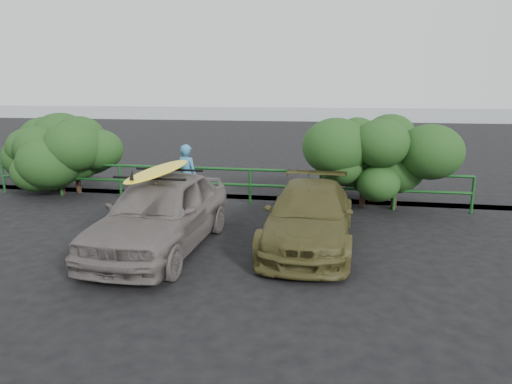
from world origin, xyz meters
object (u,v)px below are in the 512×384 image
guardrail (216,185)px  man (187,176)px  olive_vehicle (309,215)px  sedan (161,212)px  surfboard (159,170)px

guardrail → man: bearing=-137.6°
guardrail → olive_vehicle: (2.91, -3.24, 0.12)m
guardrail → sedan: bearing=-90.9°
sedan → olive_vehicle: bearing=16.7°
olive_vehicle → surfboard: bearing=-163.9°
guardrail → surfboard: (-0.06, -4.05, 1.13)m
olive_vehicle → man: man is taller
man → sedan: bearing=120.3°
guardrail → sedan: 4.06m
guardrail → surfboard: bearing=-90.9°
guardrail → olive_vehicle: 4.36m
surfboard → man: bearing=101.6°
olive_vehicle → surfboard: 3.24m
guardrail → man: size_ratio=7.94×
olive_vehicle → man: size_ratio=2.49×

